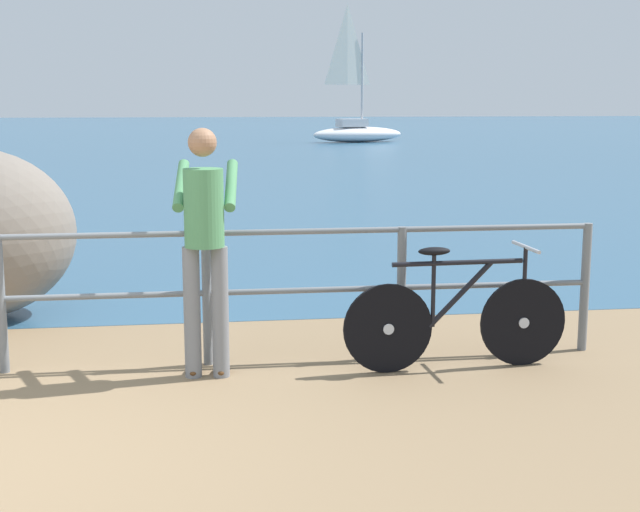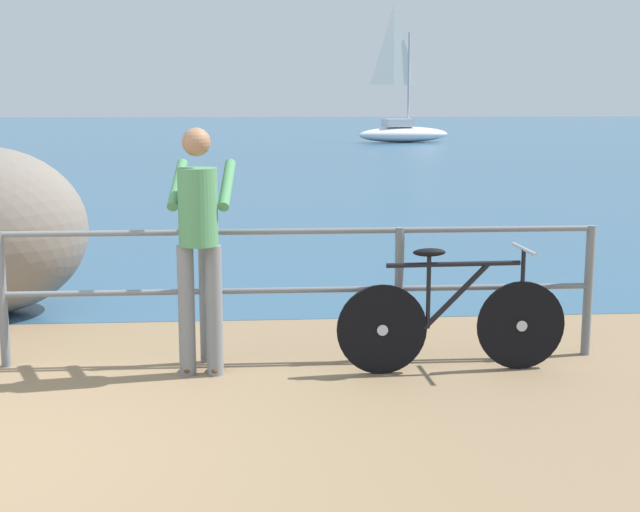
% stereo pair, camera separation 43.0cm
% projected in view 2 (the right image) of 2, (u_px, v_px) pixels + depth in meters
% --- Properties ---
extents(ground_plane, '(120.00, 120.00, 0.10)m').
position_uv_depth(ground_plane, '(188.00, 173.00, 24.62)').
color(ground_plane, '#846B4C').
extents(sea_surface, '(120.00, 90.00, 0.01)m').
position_uv_depth(sea_surface, '(223.00, 133.00, 52.10)').
color(sea_surface, '#2D5675').
rests_on(sea_surface, ground_plane).
extents(promenade_railing, '(8.96, 0.07, 1.02)m').
position_uv_depth(promenade_railing, '(1.00, 283.00, 6.54)').
color(promenade_railing, slate).
rests_on(promenade_railing, ground_plane).
extents(bicycle, '(1.70, 0.48, 0.92)m').
position_uv_depth(bicycle, '(453.00, 319.00, 6.48)').
color(bicycle, black).
rests_on(bicycle, ground_plane).
extents(person_at_railing, '(0.48, 0.65, 1.78)m').
position_uv_depth(person_at_railing, '(199.00, 239.00, 6.31)').
color(person_at_railing, slate).
rests_on(person_at_railing, ground_plane).
extents(sailboat, '(4.59, 2.43, 6.16)m').
position_uv_depth(sailboat, '(403.00, 127.00, 40.50)').
color(sailboat, white).
rests_on(sailboat, sea_surface).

